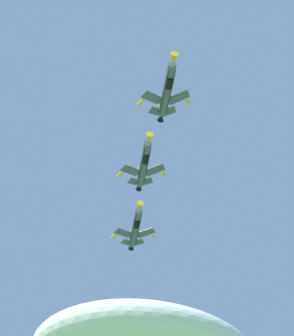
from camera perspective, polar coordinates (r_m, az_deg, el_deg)
fighter_jet_lead at (r=133.79m, az=1.63°, el=6.41°), size 10.33×15.91×4.38m
fighter_jet_left_wing at (r=146.46m, az=-0.25°, el=0.40°), size 10.38×15.91×4.38m
fighter_jet_right_wing at (r=162.41m, az=-0.93°, el=-4.78°), size 10.44×15.91×4.39m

